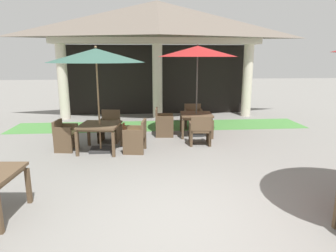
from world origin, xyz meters
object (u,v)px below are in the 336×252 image
at_px(patio_chair_mid_right_west, 163,123).
at_px(terracotta_urn, 124,130).
at_px(patio_table_mid_right, 196,117).
at_px(patio_chair_near_foreground_west, 65,135).
at_px(patio_chair_near_foreground_north, 109,127).
at_px(patio_table_near_foreground, 100,127).
at_px(patio_chair_mid_right_south, 200,131).
at_px(patio_chair_mid_right_north, 193,116).
at_px(patio_umbrella_near_foreground, 96,56).
at_px(patio_umbrella_mid_right, 198,52).
at_px(patio_chair_near_foreground_east, 136,136).

bearing_deg(patio_chair_mid_right_west, terracotta_urn, -89.29).
bearing_deg(patio_table_mid_right, patio_chair_near_foreground_west, -161.39).
bearing_deg(patio_chair_near_foreground_north, patio_table_near_foreground, 90.00).
distance_m(patio_chair_mid_right_south, patio_chair_mid_right_west, 1.48).
bearing_deg(patio_chair_mid_right_west, patio_chair_mid_right_north, 134.82).
xyz_separation_m(patio_umbrella_near_foreground, patio_chair_mid_right_south, (2.76, 0.37, -2.06)).
bearing_deg(patio_chair_mid_right_west, patio_chair_near_foreground_north, -68.18).
bearing_deg(patio_chair_mid_right_north, patio_umbrella_mid_right, 90.00).
xyz_separation_m(patio_chair_near_foreground_east, patio_table_mid_right, (1.88, 1.55, 0.20)).
bearing_deg(patio_table_near_foreground, patio_chair_mid_right_south, 7.68).
bearing_deg(patio_table_mid_right, patio_table_near_foreground, -153.46).
bearing_deg(patio_chair_near_foreground_east, patio_chair_mid_right_south, -65.62).
relative_size(patio_chair_near_foreground_east, patio_chair_mid_right_south, 0.99).
relative_size(patio_table_near_foreground, patio_chair_mid_right_west, 1.29).
bearing_deg(patio_umbrella_mid_right, patio_chair_mid_right_south, -93.96).
xyz_separation_m(patio_chair_near_foreground_north, patio_table_mid_right, (2.69, 0.46, 0.20)).
bearing_deg(patio_chair_near_foreground_east, patio_chair_near_foreground_west, 90.00).
relative_size(patio_chair_near_foreground_west, terracotta_urn, 1.92).
relative_size(patio_chair_near_foreground_north, patio_chair_mid_right_west, 1.03).
distance_m(patio_table_mid_right, terracotta_urn, 2.35).
relative_size(patio_umbrella_near_foreground, terracotta_urn, 6.38).
height_order(patio_table_near_foreground, patio_umbrella_mid_right, patio_umbrella_mid_right).
relative_size(patio_umbrella_near_foreground, patio_chair_near_foreground_east, 3.18).
height_order(patio_umbrella_near_foreground, patio_chair_near_foreground_east, patio_umbrella_near_foreground).
height_order(patio_umbrella_mid_right, patio_chair_mid_right_north, patio_umbrella_mid_right).
relative_size(patio_umbrella_near_foreground, patio_chair_mid_right_north, 3.27).
height_order(patio_umbrella_mid_right, patio_chair_mid_right_south, patio_umbrella_mid_right).
xyz_separation_m(patio_chair_near_foreground_west, patio_chair_mid_right_west, (2.73, 1.34, 0.00)).
bearing_deg(patio_chair_mid_right_west, patio_chair_near_foreground_west, -59.85).
height_order(patio_chair_near_foreground_east, patio_table_mid_right, patio_chair_near_foreground_east).
height_order(patio_chair_near_foreground_north, terracotta_urn, patio_chair_near_foreground_north).
xyz_separation_m(patio_chair_mid_right_south, terracotta_urn, (-2.23, 1.18, -0.23)).
relative_size(patio_table_near_foreground, patio_chair_mid_right_north, 1.37).
distance_m(patio_table_near_foreground, patio_umbrella_near_foreground, 1.83).
height_order(patio_table_near_foreground, terracotta_urn, patio_table_near_foreground).
distance_m(patio_chair_near_foreground_east, patio_umbrella_mid_right, 3.28).
xyz_separation_m(patio_table_near_foreground, patio_table_mid_right, (2.83, 1.41, -0.03)).
height_order(patio_umbrella_near_foreground, patio_table_mid_right, patio_umbrella_near_foreground).
relative_size(patio_table_mid_right, patio_umbrella_mid_right, 0.37).
relative_size(patio_chair_near_foreground_west, patio_umbrella_mid_right, 0.29).
bearing_deg(terracotta_urn, patio_chair_mid_right_west, -3.25).
bearing_deg(patio_chair_near_foreground_west, terracotta_urn, 142.30).
distance_m(patio_table_mid_right, patio_chair_mid_right_south, 1.06).
bearing_deg(terracotta_urn, patio_chair_mid_right_north, 20.62).
distance_m(patio_chair_near_foreground_east, patio_chair_mid_right_north, 3.24).
xyz_separation_m(patio_table_near_foreground, patio_chair_mid_right_west, (1.79, 1.48, -0.23)).
height_order(patio_umbrella_near_foreground, patio_chair_mid_right_north, patio_umbrella_near_foreground).
bearing_deg(patio_umbrella_mid_right, patio_umbrella_near_foreground, -153.46).
height_order(patio_chair_near_foreground_west, patio_umbrella_mid_right, patio_umbrella_mid_right).
distance_m(patio_table_near_foreground, patio_table_mid_right, 3.16).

